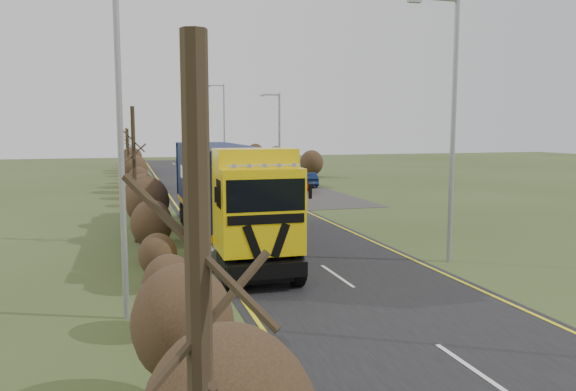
% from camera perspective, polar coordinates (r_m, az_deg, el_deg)
% --- Properties ---
extents(ground, '(160.00, 160.00, 0.00)m').
position_cam_1_polar(ground, '(23.32, 1.38, -5.76)').
color(ground, '#343F1B').
rests_on(ground, ground).
extents(road, '(8.00, 120.00, 0.02)m').
position_cam_1_polar(road, '(32.82, -3.96, -2.07)').
color(road, black).
rests_on(road, ground).
extents(layby, '(6.00, 18.00, 0.02)m').
position_cam_1_polar(layby, '(44.08, 1.49, 0.23)').
color(layby, '#2D2B28').
rests_on(layby, ground).
extents(lane_markings, '(7.52, 116.00, 0.01)m').
position_cam_1_polar(lane_markings, '(32.52, -3.84, -2.12)').
color(lane_markings, yellow).
rests_on(lane_markings, road).
extents(hedgerow, '(2.24, 102.04, 6.05)m').
position_cam_1_polar(hedgerow, '(29.78, -14.43, -0.06)').
color(hedgerow, black).
rests_on(hedgerow, ground).
extents(lorry, '(3.09, 15.92, 4.43)m').
position_cam_1_polar(lorry, '(24.60, -6.58, 0.79)').
color(lorry, black).
rests_on(lorry, ground).
extents(car_red_hatchback, '(2.72, 3.74, 1.18)m').
position_cam_1_polar(car_red_hatchback, '(44.61, 1.13, 1.06)').
color(car_red_hatchback, '#AD1808').
rests_on(car_red_hatchback, ground).
extents(car_blue_sedan, '(1.83, 3.91, 1.24)m').
position_cam_1_polar(car_blue_sedan, '(49.17, 2.00, 1.63)').
color(car_blue_sedan, '#091635').
rests_on(car_blue_sedan, ground).
extents(streetlight_near, '(2.10, 0.20, 9.89)m').
position_cam_1_polar(streetlight_near, '(21.94, 16.17, 7.58)').
color(streetlight_near, gray).
rests_on(streetlight_near, ground).
extents(streetlight_mid, '(1.70, 0.18, 7.92)m').
position_cam_1_polar(streetlight_mid, '(46.14, -0.99, 5.91)').
color(streetlight_mid, gray).
rests_on(streetlight_mid, ground).
extents(streetlight_far, '(2.18, 0.21, 10.29)m').
position_cam_1_polar(streetlight_far, '(68.11, -6.63, 7.33)').
color(streetlight_far, gray).
rests_on(streetlight_far, ground).
extents(left_pole, '(0.16, 0.16, 9.10)m').
position_cam_1_polar(left_pole, '(15.24, -16.62, 4.54)').
color(left_pole, gray).
rests_on(left_pole, ground).
extents(speed_sign, '(0.72, 0.10, 2.60)m').
position_cam_1_polar(speed_sign, '(38.10, 0.69, 1.97)').
color(speed_sign, gray).
rests_on(speed_sign, ground).
extents(warning_board, '(0.66, 0.11, 1.73)m').
position_cam_1_polar(warning_board, '(46.15, -1.76, 1.81)').
color(warning_board, gray).
rests_on(warning_board, ground).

